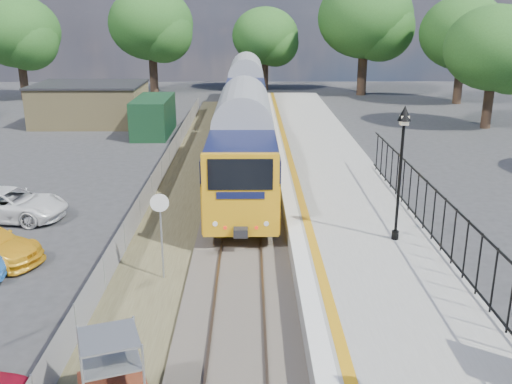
{
  "coord_description": "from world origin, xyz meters",
  "views": [
    {
      "loc": [
        0.35,
        -12.1,
        8.34
      ],
      "look_at": [
        0.55,
        7.92,
        2.0
      ],
      "focal_mm": 40.0,
      "sensor_mm": 36.0,
      "label": 1
    }
  ],
  "objects_px": {
    "train": "(245,103)",
    "speed_sign": "(161,221)",
    "car_white": "(9,204)",
    "victorian_lamp_north": "(402,142)",
    "brick_plinth": "(113,383)"
  },
  "relations": [
    {
      "from": "train",
      "to": "speed_sign",
      "type": "distance_m",
      "value": 22.47
    },
    {
      "from": "train",
      "to": "car_white",
      "type": "height_order",
      "value": "train"
    },
    {
      "from": "victorian_lamp_north",
      "to": "brick_plinth",
      "type": "xyz_separation_m",
      "value": [
        -7.8,
        -8.1,
        -3.25
      ]
    },
    {
      "from": "victorian_lamp_north",
      "to": "train",
      "type": "distance_m",
      "value": 21.87
    },
    {
      "from": "victorian_lamp_north",
      "to": "speed_sign",
      "type": "xyz_separation_m",
      "value": [
        -7.8,
        -1.19,
        -2.28
      ]
    },
    {
      "from": "victorian_lamp_north",
      "to": "train",
      "type": "bearing_deg",
      "value": 104.08
    },
    {
      "from": "train",
      "to": "speed_sign",
      "type": "height_order",
      "value": "train"
    },
    {
      "from": "brick_plinth",
      "to": "car_white",
      "type": "xyz_separation_m",
      "value": [
        -7.27,
        12.63,
        -0.38
      ]
    },
    {
      "from": "victorian_lamp_north",
      "to": "brick_plinth",
      "type": "relative_size",
      "value": 2.1
    },
    {
      "from": "car_white",
      "to": "speed_sign",
      "type": "bearing_deg",
      "value": -120.64
    },
    {
      "from": "brick_plinth",
      "to": "car_white",
      "type": "bearing_deg",
      "value": 119.92
    },
    {
      "from": "train",
      "to": "brick_plinth",
      "type": "bearing_deg",
      "value": -94.89
    },
    {
      "from": "victorian_lamp_north",
      "to": "car_white",
      "type": "xyz_separation_m",
      "value": [
        -15.07,
        4.53,
        -3.63
      ]
    },
    {
      "from": "victorian_lamp_north",
      "to": "car_white",
      "type": "distance_m",
      "value": 16.15
    },
    {
      "from": "speed_sign",
      "to": "car_white",
      "type": "xyz_separation_m",
      "value": [
        -7.27,
        5.73,
        -1.35
      ]
    }
  ]
}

